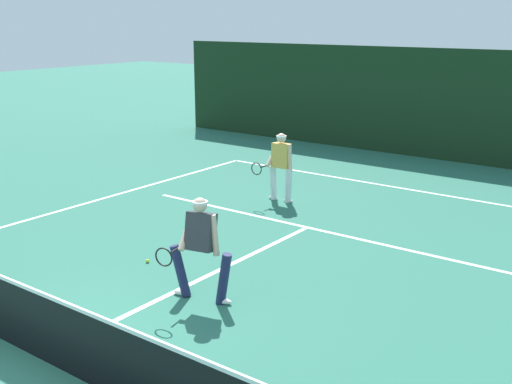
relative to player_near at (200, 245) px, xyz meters
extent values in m
plane|color=#2B6956|center=(-0.54, -2.55, -0.91)|extent=(80.00, 80.00, 0.00)
cube|color=white|center=(-0.54, 8.01, -0.90)|extent=(10.23, 0.10, 0.01)
cube|color=white|center=(-0.54, 3.93, -0.90)|extent=(8.34, 0.10, 0.01)
cube|color=white|center=(-0.54, 0.65, -0.90)|extent=(0.10, 6.40, 0.01)
cube|color=black|center=(-0.54, -2.55, -0.44)|extent=(11.02, 0.02, 0.92)
cube|color=white|center=(-0.54, -2.55, 0.04)|extent=(11.02, 0.03, 0.05)
cylinder|color=#1E234C|center=(0.37, 0.09, -0.49)|extent=(0.30, 0.20, 0.84)
cylinder|color=#1E234C|center=(-0.37, -0.07, -0.49)|extent=(0.36, 0.22, 0.84)
ellipsoid|color=white|center=(0.37, 0.09, -0.86)|extent=(0.28, 0.16, 0.09)
ellipsoid|color=white|center=(-0.37, -0.07, -0.86)|extent=(0.28, 0.16, 0.09)
cube|color=#2D3338|center=(0.00, 0.01, 0.21)|extent=(0.49, 0.42, 0.61)
cylinder|color=beige|center=(0.23, 0.06, 0.18)|extent=(0.17, 0.13, 0.64)
cylinder|color=beige|center=(-0.23, -0.04, 0.18)|extent=(0.20, 0.48, 0.55)
sphere|color=beige|center=(0.00, 0.01, 0.63)|extent=(0.22, 0.22, 0.22)
cylinder|color=white|center=(0.00, 0.01, 0.66)|extent=(0.28, 0.28, 0.04)
cylinder|color=black|center=(-0.23, -0.29, -0.04)|extent=(0.09, 0.26, 0.03)
torus|color=black|center=(-0.15, -0.63, -0.04)|extent=(0.29, 0.09, 0.29)
cylinder|color=silver|center=(-1.88, 5.23, -0.50)|extent=(0.18, 0.15, 0.82)
cylinder|color=silver|center=(-2.31, 5.23, -0.50)|extent=(0.19, 0.15, 0.82)
ellipsoid|color=white|center=(-1.88, 5.23, -0.86)|extent=(0.26, 0.11, 0.09)
ellipsoid|color=white|center=(-2.31, 5.23, -0.86)|extent=(0.26, 0.11, 0.09)
cube|color=#E5B24C|center=(-2.10, 5.23, 0.20)|extent=(0.43, 0.26, 0.58)
cylinder|color=beige|center=(-1.86, 5.23, 0.17)|extent=(0.15, 0.10, 0.63)
cylinder|color=beige|center=(-2.33, 5.23, 0.17)|extent=(0.10, 0.52, 0.51)
sphere|color=beige|center=(-2.10, 5.23, 0.61)|extent=(0.22, 0.22, 0.22)
cylinder|color=white|center=(-2.10, 5.23, 0.65)|extent=(0.24, 0.24, 0.04)
cylinder|color=black|center=(-2.38, 4.97, -0.05)|extent=(0.04, 0.26, 0.03)
torus|color=black|center=(-2.38, 4.63, -0.05)|extent=(0.29, 0.03, 0.29)
sphere|color=#D1E033|center=(-1.79, 0.57, -0.87)|extent=(0.07, 0.07, 0.07)
cube|color=black|center=(-0.54, 11.88, 0.76)|extent=(20.34, 0.12, 3.34)
camera|label=1|loc=(6.03, -6.72, 3.33)|focal=44.39mm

